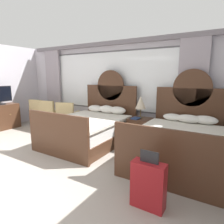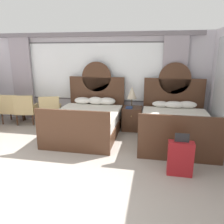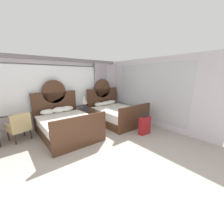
{
  "view_description": "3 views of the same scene",
  "coord_description": "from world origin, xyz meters",
  "px_view_note": "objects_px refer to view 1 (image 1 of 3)",
  "views": [
    {
      "loc": [
        3.09,
        -0.75,
        1.71
      ],
      "look_at": [
        1.25,
        2.29,
        1.04
      ],
      "focal_mm": 30.92,
      "sensor_mm": 36.0,
      "label": 1
    },
    {
      "loc": [
        1.8,
        -2.25,
        2.12
      ],
      "look_at": [
        0.99,
        1.96,
        0.96
      ],
      "focal_mm": 35.27,
      "sensor_mm": 36.0,
      "label": 2
    },
    {
      "loc": [
        -1.45,
        -1.41,
        2.03
      ],
      "look_at": [
        1.24,
        1.94,
        0.89
      ],
      "focal_mm": 22.16,
      "sensor_mm": 36.0,
      "label": 3
    }
  ],
  "objects_px": {
    "armchair_by_window_left": "(67,115)",
    "armchair_by_window_right": "(40,111)",
    "book_on_nightstand": "(136,118)",
    "nightstand_between_beds": "(140,131)",
    "suitcase_on_floor": "(148,185)",
    "table_lamp_on_nightstand": "(141,103)",
    "armchair_by_window_centre": "(50,113)",
    "bed_near_window": "(90,128)",
    "bed_near_mirror": "(180,143)"
  },
  "relations": [
    {
      "from": "bed_near_window",
      "to": "bed_near_mirror",
      "type": "height_order",
      "value": "same"
    },
    {
      "from": "nightstand_between_beds",
      "to": "suitcase_on_floor",
      "type": "height_order",
      "value": "suitcase_on_floor"
    },
    {
      "from": "armchair_by_window_left",
      "to": "armchair_by_window_centre",
      "type": "xyz_separation_m",
      "value": [
        -0.8,
        -0.0,
        0.0
      ]
    },
    {
      "from": "armchair_by_window_left",
      "to": "armchair_by_window_right",
      "type": "bearing_deg",
      "value": -179.84
    },
    {
      "from": "bed_near_window",
      "to": "table_lamp_on_nightstand",
      "type": "distance_m",
      "value": 1.44
    },
    {
      "from": "table_lamp_on_nightstand",
      "to": "armchair_by_window_centre",
      "type": "xyz_separation_m",
      "value": [
        -3.18,
        -0.17,
        -0.55
      ]
    },
    {
      "from": "bed_near_window",
      "to": "armchair_by_window_right",
      "type": "relative_size",
      "value": 2.4
    },
    {
      "from": "bed_near_mirror",
      "to": "table_lamp_on_nightstand",
      "type": "relative_size",
      "value": 3.83
    },
    {
      "from": "bed_near_window",
      "to": "bed_near_mirror",
      "type": "relative_size",
      "value": 1.0
    },
    {
      "from": "book_on_nightstand",
      "to": "armchair_by_window_centre",
      "type": "relative_size",
      "value": 0.29
    },
    {
      "from": "table_lamp_on_nightstand",
      "to": "suitcase_on_floor",
      "type": "xyz_separation_m",
      "value": [
        1.1,
        -2.31,
        -0.72
      ]
    },
    {
      "from": "armchair_by_window_right",
      "to": "suitcase_on_floor",
      "type": "bearing_deg",
      "value": -24.13
    },
    {
      "from": "table_lamp_on_nightstand",
      "to": "suitcase_on_floor",
      "type": "bearing_deg",
      "value": -64.49
    },
    {
      "from": "bed_near_window",
      "to": "armchair_by_window_left",
      "type": "relative_size",
      "value": 2.4
    },
    {
      "from": "armchair_by_window_left",
      "to": "suitcase_on_floor",
      "type": "distance_m",
      "value": 4.1
    },
    {
      "from": "bed_near_window",
      "to": "armchair_by_window_right",
      "type": "distance_m",
      "value": 2.64
    },
    {
      "from": "book_on_nightstand",
      "to": "armchair_by_window_right",
      "type": "xyz_separation_m",
      "value": [
        -3.62,
        -0.01,
        -0.17
      ]
    },
    {
      "from": "bed_near_mirror",
      "to": "armchair_by_window_right",
      "type": "bearing_deg",
      "value": 173.86
    },
    {
      "from": "nightstand_between_beds",
      "to": "suitcase_on_floor",
      "type": "xyz_separation_m",
      "value": [
        1.07,
        -2.25,
        -0.0
      ]
    },
    {
      "from": "armchair_by_window_left",
      "to": "armchair_by_window_right",
      "type": "distance_m",
      "value": 1.29
    },
    {
      "from": "armchair_by_window_right",
      "to": "bed_near_window",
      "type": "bearing_deg",
      "value": -11.24
    },
    {
      "from": "book_on_nightstand",
      "to": "armchair_by_window_right",
      "type": "relative_size",
      "value": 0.29
    },
    {
      "from": "nightstand_between_beds",
      "to": "book_on_nightstand",
      "type": "bearing_deg",
      "value": -127.56
    },
    {
      "from": "nightstand_between_beds",
      "to": "armchair_by_window_right",
      "type": "bearing_deg",
      "value": -178.25
    },
    {
      "from": "bed_near_window",
      "to": "bed_near_mirror",
      "type": "bearing_deg",
      "value": -0.09
    },
    {
      "from": "armchair_by_window_left",
      "to": "armchair_by_window_right",
      "type": "xyz_separation_m",
      "value": [
        -1.29,
        -0.0,
        0.0
      ]
    },
    {
      "from": "suitcase_on_floor",
      "to": "bed_near_mirror",
      "type": "bearing_deg",
      "value": 88.57
    },
    {
      "from": "table_lamp_on_nightstand",
      "to": "book_on_nightstand",
      "type": "xyz_separation_m",
      "value": [
        -0.05,
        -0.17,
        -0.38
      ]
    },
    {
      "from": "bed_near_window",
      "to": "suitcase_on_floor",
      "type": "relative_size",
      "value": 2.78
    },
    {
      "from": "nightstand_between_beds",
      "to": "table_lamp_on_nightstand",
      "type": "relative_size",
      "value": 1.13
    },
    {
      "from": "armchair_by_window_right",
      "to": "nightstand_between_beds",
      "type": "bearing_deg",
      "value": 1.75
    },
    {
      "from": "bed_near_mirror",
      "to": "armchair_by_window_centre",
      "type": "distance_m",
      "value": 4.36
    },
    {
      "from": "bed_near_window",
      "to": "table_lamp_on_nightstand",
      "type": "height_order",
      "value": "bed_near_window"
    },
    {
      "from": "armchair_by_window_centre",
      "to": "armchair_by_window_right",
      "type": "distance_m",
      "value": 0.49
    },
    {
      "from": "bed_near_window",
      "to": "nightstand_between_beds",
      "type": "relative_size",
      "value": 3.37
    },
    {
      "from": "table_lamp_on_nightstand",
      "to": "bed_near_mirror",
      "type": "bearing_deg",
      "value": -31.14
    },
    {
      "from": "book_on_nightstand",
      "to": "suitcase_on_floor",
      "type": "height_order",
      "value": "suitcase_on_floor"
    },
    {
      "from": "suitcase_on_floor",
      "to": "bed_near_window",
      "type": "bearing_deg",
      "value": 143.39
    },
    {
      "from": "table_lamp_on_nightstand",
      "to": "suitcase_on_floor",
      "type": "height_order",
      "value": "table_lamp_on_nightstand"
    },
    {
      "from": "table_lamp_on_nightstand",
      "to": "armchair_by_window_centre",
      "type": "distance_m",
      "value": 3.24
    },
    {
      "from": "table_lamp_on_nightstand",
      "to": "suitcase_on_floor",
      "type": "distance_m",
      "value": 2.66
    },
    {
      "from": "nightstand_between_beds",
      "to": "armchair_by_window_centre",
      "type": "height_order",
      "value": "armchair_by_window_centre"
    },
    {
      "from": "armchair_by_window_right",
      "to": "suitcase_on_floor",
      "type": "relative_size",
      "value": 1.16
    },
    {
      "from": "nightstand_between_beds",
      "to": "book_on_nightstand",
      "type": "xyz_separation_m",
      "value": [
        -0.08,
        -0.11,
        0.34
      ]
    },
    {
      "from": "bed_near_mirror",
      "to": "armchair_by_window_left",
      "type": "relative_size",
      "value": 2.4
    },
    {
      "from": "bed_near_mirror",
      "to": "nightstand_between_beds",
      "type": "distance_m",
      "value": 1.28
    },
    {
      "from": "bed_near_mirror",
      "to": "book_on_nightstand",
      "type": "relative_size",
      "value": 8.37
    },
    {
      "from": "bed_near_mirror",
      "to": "suitcase_on_floor",
      "type": "distance_m",
      "value": 1.62
    },
    {
      "from": "bed_near_mirror",
      "to": "armchair_by_window_right",
      "type": "relative_size",
      "value": 2.4
    },
    {
      "from": "book_on_nightstand",
      "to": "armchair_by_window_centre",
      "type": "bearing_deg",
      "value": -179.9
    }
  ]
}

